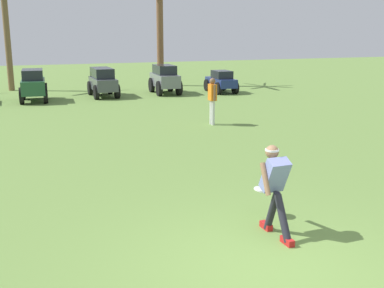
{
  "coord_description": "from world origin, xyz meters",
  "views": [
    {
      "loc": [
        -2.99,
        -5.14,
        3.14
      ],
      "look_at": [
        0.18,
        3.64,
        0.9
      ],
      "focal_mm": 45.0,
      "sensor_mm": 36.0,
      "label": 1
    }
  ],
  "objects_px": {
    "frisbee_thrower": "(275,186)",
    "parked_car_slot_e": "(165,79)",
    "parked_car_slot_d": "(103,81)",
    "palm_tree_right_of_centre": "(6,27)",
    "frisbee_in_flight": "(262,190)",
    "parked_car_slot_f": "(221,81)",
    "parked_car_slot_c": "(33,84)",
    "teammate_near_sideline": "(212,97)",
    "palm_tree_far_right": "(160,16)"
  },
  "relations": [
    {
      "from": "frisbee_thrower",
      "to": "parked_car_slot_c",
      "type": "distance_m",
      "value": 16.45
    },
    {
      "from": "teammate_near_sideline",
      "to": "parked_car_slot_c",
      "type": "bearing_deg",
      "value": 125.29
    },
    {
      "from": "teammate_near_sideline",
      "to": "parked_car_slot_e",
      "type": "height_order",
      "value": "teammate_near_sideline"
    },
    {
      "from": "parked_car_slot_c",
      "to": "parked_car_slot_f",
      "type": "bearing_deg",
      "value": -0.17
    },
    {
      "from": "parked_car_slot_f",
      "to": "palm_tree_right_of_centre",
      "type": "xyz_separation_m",
      "value": [
        -10.0,
        4.39,
        2.66
      ]
    },
    {
      "from": "parked_car_slot_c",
      "to": "parked_car_slot_d",
      "type": "bearing_deg",
      "value": 9.05
    },
    {
      "from": "parked_car_slot_d",
      "to": "frisbee_thrower",
      "type": "bearing_deg",
      "value": -90.59
    },
    {
      "from": "frisbee_thrower",
      "to": "teammate_near_sideline",
      "type": "xyz_separation_m",
      "value": [
        2.44,
        8.53,
        0.15
      ]
    },
    {
      "from": "frisbee_thrower",
      "to": "parked_car_slot_e",
      "type": "height_order",
      "value": "frisbee_thrower"
    },
    {
      "from": "frisbee_thrower",
      "to": "parked_car_slot_e",
      "type": "xyz_separation_m",
      "value": [
        3.23,
        16.69,
        -0.05
      ]
    },
    {
      "from": "parked_car_slot_d",
      "to": "palm_tree_far_right",
      "type": "relative_size",
      "value": 0.37
    },
    {
      "from": "parked_car_slot_c",
      "to": "palm_tree_right_of_centre",
      "type": "height_order",
      "value": "palm_tree_right_of_centre"
    },
    {
      "from": "frisbee_thrower",
      "to": "frisbee_in_flight",
      "type": "height_order",
      "value": "frisbee_thrower"
    },
    {
      "from": "parked_car_slot_c",
      "to": "palm_tree_right_of_centre",
      "type": "relative_size",
      "value": 0.45
    },
    {
      "from": "parked_car_slot_c",
      "to": "teammate_near_sideline",
      "type": "bearing_deg",
      "value": -54.71
    },
    {
      "from": "teammate_near_sideline",
      "to": "parked_car_slot_f",
      "type": "relative_size",
      "value": 0.7
    },
    {
      "from": "palm_tree_right_of_centre",
      "to": "frisbee_thrower",
      "type": "bearing_deg",
      "value": -79.06
    },
    {
      "from": "palm_tree_right_of_centre",
      "to": "teammate_near_sideline",
      "type": "bearing_deg",
      "value": -61.9
    },
    {
      "from": "parked_car_slot_e",
      "to": "parked_car_slot_f",
      "type": "relative_size",
      "value": 1.07
    },
    {
      "from": "frisbee_thrower",
      "to": "parked_car_slot_f",
      "type": "distance_m",
      "value": 17.24
    },
    {
      "from": "palm_tree_right_of_centre",
      "to": "palm_tree_far_right",
      "type": "bearing_deg",
      "value": -2.91
    },
    {
      "from": "parked_car_slot_f",
      "to": "parked_car_slot_d",
      "type": "bearing_deg",
      "value": 174.86
    },
    {
      "from": "teammate_near_sideline",
      "to": "parked_car_slot_e",
      "type": "distance_m",
      "value": 8.2
    },
    {
      "from": "parked_car_slot_d",
      "to": "parked_car_slot_e",
      "type": "relative_size",
      "value": 1.02
    },
    {
      "from": "frisbee_thrower",
      "to": "palm_tree_far_right",
      "type": "relative_size",
      "value": 0.22
    },
    {
      "from": "frisbee_thrower",
      "to": "parked_car_slot_e",
      "type": "bearing_deg",
      "value": 79.03
    },
    {
      "from": "frisbee_in_flight",
      "to": "parked_car_slot_f",
      "type": "relative_size",
      "value": 0.16
    },
    {
      "from": "parked_car_slot_d",
      "to": "palm_tree_far_right",
      "type": "bearing_deg",
      "value": 41.89
    },
    {
      "from": "parked_car_slot_e",
      "to": "palm_tree_far_right",
      "type": "height_order",
      "value": "palm_tree_far_right"
    },
    {
      "from": "parked_car_slot_c",
      "to": "parked_car_slot_e",
      "type": "relative_size",
      "value": 1.01
    },
    {
      "from": "frisbee_in_flight",
      "to": "palm_tree_right_of_centre",
      "type": "distance_m",
      "value": 20.43
    },
    {
      "from": "frisbee_thrower",
      "to": "parked_car_slot_f",
      "type": "height_order",
      "value": "frisbee_thrower"
    },
    {
      "from": "parked_car_slot_d",
      "to": "parked_car_slot_e",
      "type": "xyz_separation_m",
      "value": [
        3.06,
        0.01,
        0.02
      ]
    },
    {
      "from": "parked_car_slot_c",
      "to": "palm_tree_far_right",
      "type": "distance_m",
      "value": 8.61
    },
    {
      "from": "parked_car_slot_e",
      "to": "frisbee_in_flight",
      "type": "bearing_deg",
      "value": -100.86
    },
    {
      "from": "frisbee_in_flight",
      "to": "parked_car_slot_d",
      "type": "height_order",
      "value": "parked_car_slot_d"
    },
    {
      "from": "frisbee_in_flight",
      "to": "teammate_near_sideline",
      "type": "relative_size",
      "value": 0.23
    },
    {
      "from": "parked_car_slot_c",
      "to": "parked_car_slot_f",
      "type": "distance_m",
      "value": 9.01
    },
    {
      "from": "frisbee_in_flight",
      "to": "palm_tree_far_right",
      "type": "relative_size",
      "value": 0.06
    },
    {
      "from": "parked_car_slot_f",
      "to": "palm_tree_right_of_centre",
      "type": "bearing_deg",
      "value": 156.32
    },
    {
      "from": "parked_car_slot_d",
      "to": "palm_tree_right_of_centre",
      "type": "height_order",
      "value": "palm_tree_right_of_centre"
    },
    {
      "from": "parked_car_slot_f",
      "to": "parked_car_slot_c",
      "type": "bearing_deg",
      "value": 179.83
    },
    {
      "from": "teammate_near_sideline",
      "to": "parked_car_slot_e",
      "type": "relative_size",
      "value": 0.66
    },
    {
      "from": "frisbee_thrower",
      "to": "parked_car_slot_c",
      "type": "height_order",
      "value": "frisbee_thrower"
    },
    {
      "from": "teammate_near_sideline",
      "to": "parked_car_slot_f",
      "type": "bearing_deg",
      "value": 64.75
    },
    {
      "from": "frisbee_thrower",
      "to": "parked_car_slot_e",
      "type": "distance_m",
      "value": 17.0
    },
    {
      "from": "parked_car_slot_e",
      "to": "palm_tree_far_right",
      "type": "relative_size",
      "value": 0.37
    },
    {
      "from": "frisbee_in_flight",
      "to": "palm_tree_far_right",
      "type": "height_order",
      "value": "palm_tree_far_right"
    },
    {
      "from": "parked_car_slot_c",
      "to": "parked_car_slot_d",
      "type": "height_order",
      "value": "parked_car_slot_c"
    },
    {
      "from": "frisbee_in_flight",
      "to": "teammate_near_sideline",
      "type": "height_order",
      "value": "teammate_near_sideline"
    }
  ]
}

